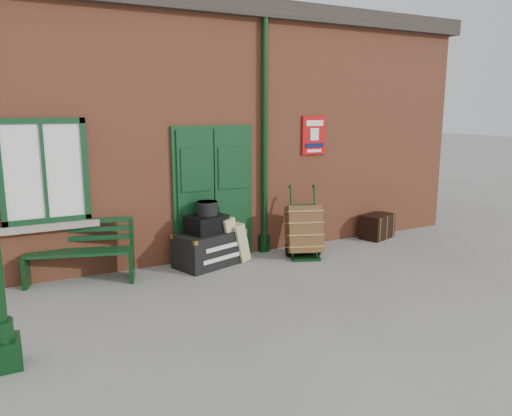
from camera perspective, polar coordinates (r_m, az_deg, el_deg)
ground at (r=7.53m, az=1.79°, el=-8.32°), size 80.00×80.00×0.00m
station_building at (r=10.29m, az=-7.84°, el=9.13°), size 10.30×4.30×4.36m
bench at (r=7.83m, az=-19.44°, el=-4.53°), size 1.60×0.90×0.95m
houdini_trunk at (r=8.23m, az=-5.30°, el=-4.62°), size 1.25×0.93×0.56m
strongbox at (r=8.11m, az=-5.68°, el=-1.82°), size 0.72×0.61×0.28m
hatbox at (r=8.09m, az=-5.60°, el=-0.02°), size 0.42×0.42×0.22m
suitcase_back at (r=8.38m, az=-3.88°, el=-3.49°), size 0.51×0.63×0.79m
suitcase_front at (r=8.41m, az=-2.59°, el=-3.80°), size 0.49×0.58×0.68m
porter_trolley at (r=8.64m, az=5.49°, el=-2.55°), size 0.77×0.80×1.21m
dark_trunk at (r=10.18m, az=13.64°, el=-2.03°), size 0.77×0.63×0.48m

